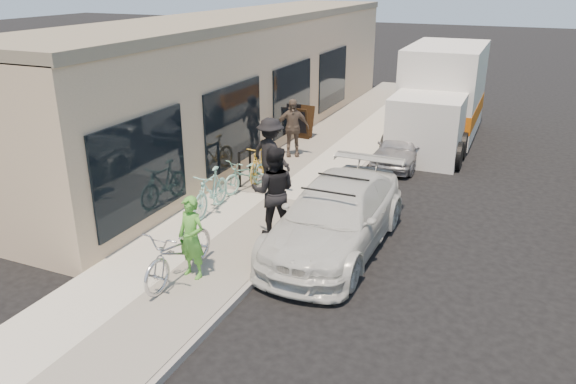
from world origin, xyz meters
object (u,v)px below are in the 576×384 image
(man_standing, at_px, (274,192))
(bystander_a, at_px, (271,154))
(cruiser_bike_b, at_px, (246,174))
(sedan_white, at_px, (336,217))
(sedan_silver, at_px, (401,147))
(moving_truck, at_px, (440,100))
(cruiser_bike_a, at_px, (211,191))
(tandem_bike, at_px, (180,252))
(bystander_b, at_px, (292,128))
(woman_rider, at_px, (192,238))
(bike_rack, at_px, (245,163))
(cruiser_bike_c, at_px, (260,162))
(sandwich_board, at_px, (302,122))

(man_standing, distance_m, bystander_a, 2.79)
(man_standing, distance_m, cruiser_bike_b, 2.89)
(man_standing, bearing_deg, sedan_white, 169.70)
(man_standing, relative_size, cruiser_bike_b, 1.20)
(sedan_silver, distance_m, moving_truck, 3.38)
(moving_truck, bearing_deg, cruiser_bike_a, -113.21)
(tandem_bike, bearing_deg, bystander_b, 98.90)
(woman_rider, height_order, bystander_b, bystander_b)
(sedan_silver, xyz_separation_m, woman_rider, (-1.90, -8.57, 0.40))
(sedan_white, distance_m, moving_truck, 9.38)
(bystander_a, height_order, bystander_b, bystander_a)
(bike_rack, distance_m, sedan_white, 4.11)
(bystander_b, bearing_deg, sedan_silver, -8.76)
(moving_truck, xyz_separation_m, cruiser_bike_c, (-3.65, -6.57, -0.74))
(cruiser_bike_a, bearing_deg, moving_truck, 63.62)
(sedan_silver, relative_size, bystander_a, 1.66)
(bystander_b, bearing_deg, cruiser_bike_b, -114.58)
(cruiser_bike_a, height_order, cruiser_bike_b, cruiser_bike_a)
(sandwich_board, xyz_separation_m, bystander_a, (1.13, -4.86, 0.40))
(sedan_white, distance_m, man_standing, 1.41)
(bike_rack, height_order, tandem_bike, tandem_bike)
(cruiser_bike_a, bearing_deg, bystander_a, 68.10)
(sandwich_board, distance_m, tandem_bike, 9.87)
(man_standing, bearing_deg, sandwich_board, -91.42)
(tandem_bike, bearing_deg, sedan_silver, 77.42)
(sandwich_board, relative_size, bystander_a, 0.57)
(tandem_bike, xyz_separation_m, cruiser_bike_b, (-1.03, 4.56, -0.10))
(tandem_bike, xyz_separation_m, cruiser_bike_a, (-1.10, 2.93, -0.02))
(sedan_white, relative_size, cruiser_bike_a, 2.89)
(sedan_white, relative_size, moving_truck, 0.76)
(man_standing, xyz_separation_m, cruiser_bike_a, (-1.89, 0.54, -0.48))
(sedan_silver, xyz_separation_m, cruiser_bike_c, (-3.11, -3.35, 0.13))
(cruiser_bike_b, bearing_deg, sedan_silver, 67.45)
(bike_rack, height_order, bystander_a, bystander_a)
(bystander_b, bearing_deg, moving_truck, 22.61)
(bike_rack, bearing_deg, moving_truck, 60.98)
(moving_truck, distance_m, cruiser_bike_a, 9.78)
(moving_truck, xyz_separation_m, bystander_b, (-3.71, -4.20, -0.37))
(bike_rack, distance_m, man_standing, 3.31)
(tandem_bike, xyz_separation_m, man_standing, (0.79, 2.39, 0.45))
(bystander_a, bearing_deg, sandwich_board, -58.29)
(sedan_white, relative_size, bystander_a, 2.60)
(moving_truck, xyz_separation_m, man_standing, (-1.83, -9.56, -0.27))
(bike_rack, distance_m, cruiser_bike_b, 0.48)
(sedan_white, relative_size, tandem_bike, 2.42)
(sedan_white, distance_m, cruiser_bike_a, 3.23)
(moving_truck, xyz_separation_m, cruiser_bike_a, (-3.71, -9.02, -0.75))
(cruiser_bike_a, bearing_deg, sedan_silver, 57.27)
(sandwich_board, height_order, tandem_bike, sandwich_board)
(bystander_b, bearing_deg, tandem_bike, -107.82)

